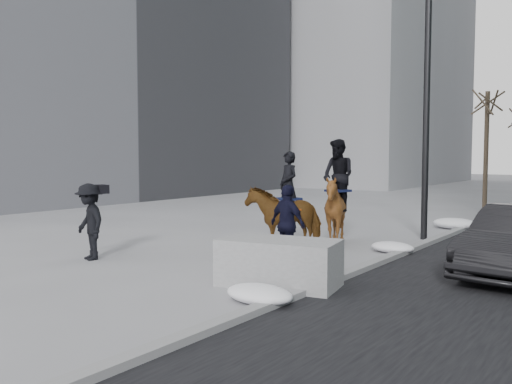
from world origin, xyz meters
The scene contains 11 objects.
ground centered at (0.00, 0.00, 0.00)m, with size 120.00×120.00×0.00m, color gray.
curb centered at (3.00, 10.00, 0.06)m, with size 0.25×90.00×0.12m, color gray.
building_left centered at (-19.00, 10.00, 10.00)m, with size 12.00×26.00×20.00m, color #595960.
planter centered at (2.31, -1.25, 0.43)m, with size 2.16×1.08×0.86m, color #98989B.
tree_near centered at (2.40, 13.49, 2.73)m, with size 1.20×1.20×5.45m, color #3B3123, non-canonical shape.
mounted_left centered at (0.29, 2.07, 0.93)m, with size 1.61×2.12×2.49m.
mounted_right centered at (1.05, 3.34, 1.13)m, with size 1.99×2.09×2.82m.
feeder centered at (1.32, 0.59, 0.88)m, with size 1.10×0.98×1.75m.
camera_crew centered at (-2.58, -1.73, 0.89)m, with size 1.28×0.96×1.75m.
lamppost centered at (2.60, 5.55, 4.99)m, with size 0.25×2.29×9.09m.
snow_piles centered at (2.70, 4.03, 0.16)m, with size 1.40×11.67×0.36m.
Camera 1 is at (7.76, -9.41, 2.42)m, focal length 38.00 mm.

